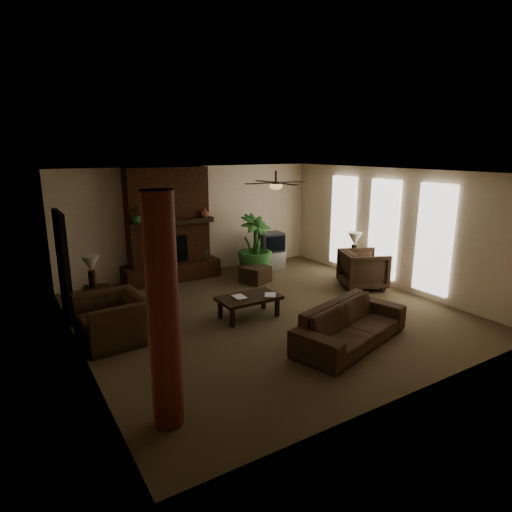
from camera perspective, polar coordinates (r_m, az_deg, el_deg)
room_shell at (r=8.35m, az=1.44°, el=1.43°), size 7.00×7.00×7.00m
fireplace at (r=10.89m, az=-11.44°, el=2.81°), size 2.40×0.70×2.80m
windows at (r=10.74m, az=16.51°, el=3.40°), size 0.08×3.65×2.35m
log_column at (r=5.02m, az=-12.17°, el=-7.53°), size 0.36×0.36×2.80m
doorway at (r=8.96m, az=-24.15°, el=-1.25°), size 0.10×1.00×2.10m
ceiling_fan at (r=8.65m, az=2.64°, el=9.43°), size 1.35×1.35×0.37m
sofa at (r=7.47m, az=12.53°, el=-8.04°), size 2.43×1.30×0.91m
armchair_left at (r=7.77m, az=-18.51°, el=-7.00°), size 0.87×1.26×1.06m
armchair_right at (r=10.47m, az=14.02°, el=-1.49°), size 1.22×1.25×0.99m
coffee_table at (r=8.41m, az=-0.96°, el=-5.75°), size 1.20×0.70×0.43m
ottoman at (r=10.66m, az=-0.07°, el=-2.44°), size 0.78×0.78×0.40m
tv_stand at (r=11.80m, az=1.63°, el=-0.57°), size 0.88×0.55×0.50m
tv at (r=11.69m, az=1.97°, el=1.85°), size 0.71×0.60×0.52m
floor_vase at (r=11.30m, az=-7.02°, el=-0.38°), size 0.34×0.34×0.77m
floor_plant at (r=11.14m, az=-0.15°, el=-0.39°), size 1.36×1.81×0.90m
side_table_left at (r=9.19m, az=-20.34°, el=-5.57°), size 0.63×0.63×0.55m
lamp_left at (r=9.01m, az=-21.02°, el=-1.19°), size 0.45×0.45×0.65m
side_table_right at (r=11.17m, az=12.78°, el=-1.63°), size 0.59×0.59×0.55m
lamp_right at (r=11.01m, az=12.95°, el=2.02°), size 0.41×0.41×0.65m
mantel_plant at (r=10.33m, az=-15.52°, el=5.18°), size 0.43×0.47×0.33m
mantel_vase at (r=10.84m, az=-6.78°, el=5.70°), size 0.24×0.25×0.22m
book_a at (r=8.24m, az=-2.91°, el=-4.72°), size 0.22×0.03×0.29m
book_b at (r=8.41m, az=1.16°, el=-4.30°), size 0.19×0.14×0.29m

